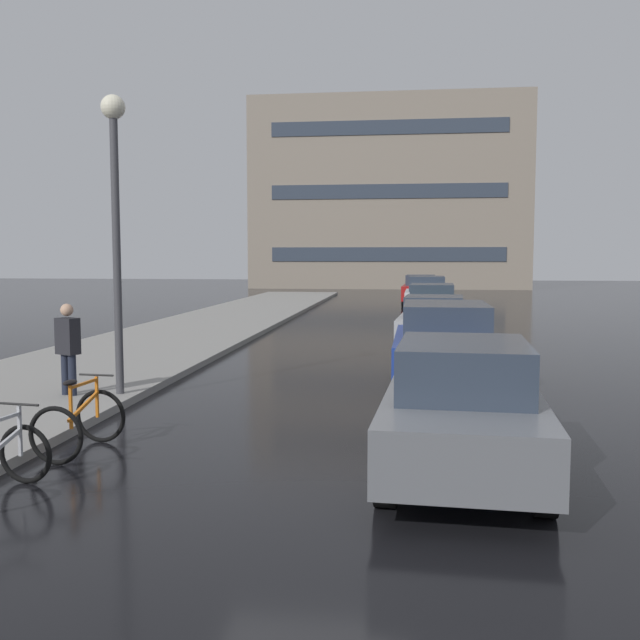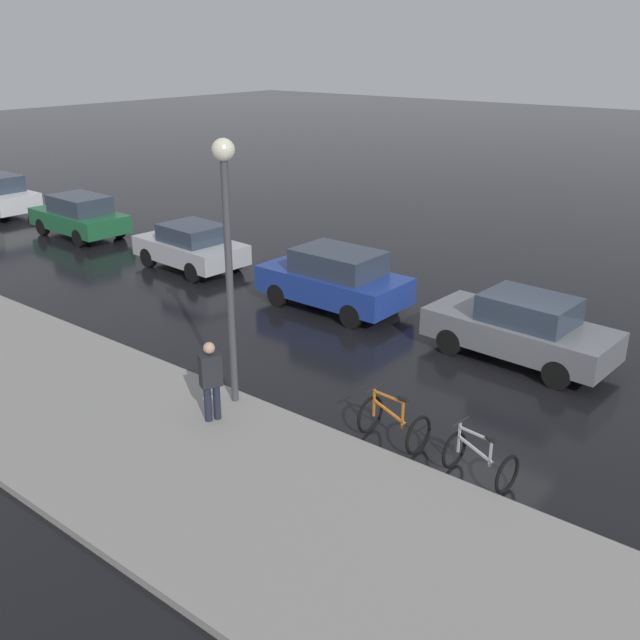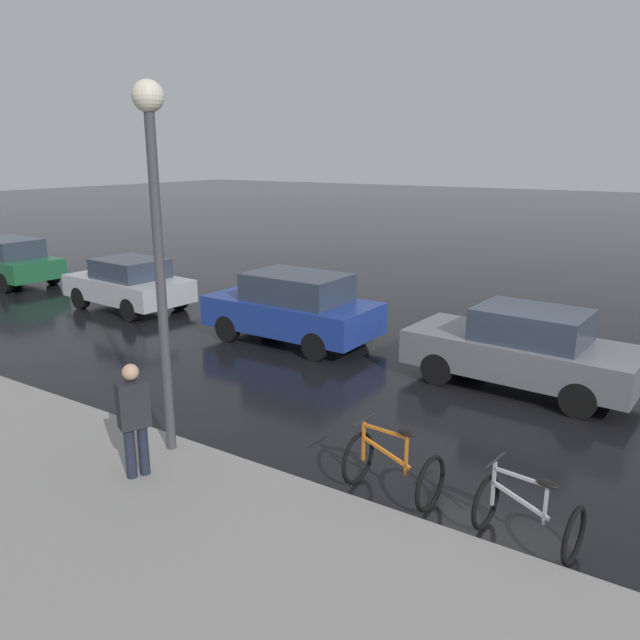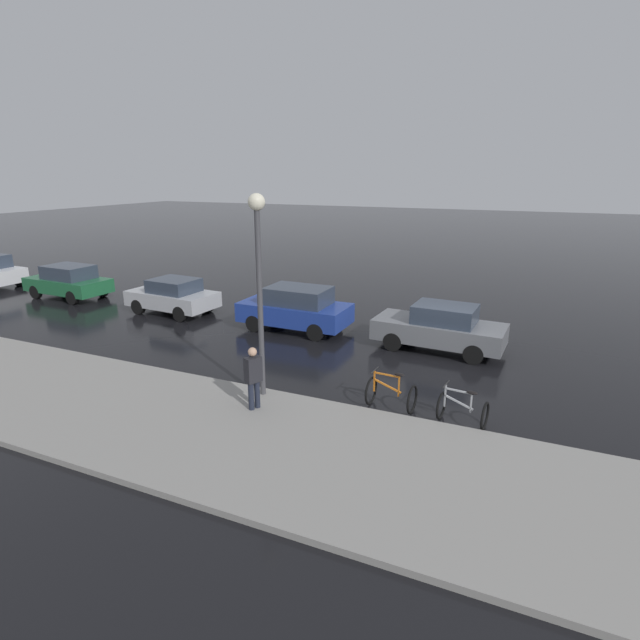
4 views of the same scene
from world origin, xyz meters
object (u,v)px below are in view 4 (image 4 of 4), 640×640
bicycle_second (391,394)px  car_blue (296,308)px  car_grey (440,328)px  pedestrian (253,377)px  car_silver (173,296)px  streetlamp (259,264)px  bicycle_nearest (463,409)px  car_green (68,281)px

bicycle_second → car_blue: car_blue is taller
car_grey → pedestrian: size_ratio=2.51×
car_blue → car_silver: bearing=90.0°
pedestrian → streetlamp: 2.78m
bicycle_second → bicycle_nearest: bearing=-93.2°
car_green → bicycle_nearest: bearing=-105.2°
bicycle_nearest → streetlamp: bearing=98.1°
bicycle_nearest → pedestrian: size_ratio=0.67×
car_grey → car_silver: size_ratio=1.12×
car_grey → car_blue: (0.07, 5.45, 0.06)m
pedestrian → car_blue: bearing=18.0°
bicycle_second → streetlamp: bearing=104.0°
car_blue → streetlamp: (-5.78, -1.91, 2.77)m
car_silver → car_green: 6.36m
car_grey → car_green: size_ratio=1.05×
car_grey → car_silver: car_grey is taller
bicycle_second → streetlamp: size_ratio=0.23×
bicycle_nearest → car_green: 19.87m
car_blue → pedestrian: (-6.62, -2.15, 0.13)m
bicycle_second → car_silver: 12.09m
bicycle_nearest → pedestrian: 5.11m
car_green → car_grey: bearing=-90.7°
streetlamp → car_grey: bearing=-31.8°
car_grey → car_green: 17.65m
car_silver → car_green: car_green is taller
bicycle_second → car_blue: size_ratio=0.29×
bicycle_second → car_grey: car_grey is taller
car_grey → car_silver: 11.29m
car_green → car_silver: bearing=-91.3°
car_blue → car_green: car_blue is taller
car_grey → bicycle_nearest: bearing=-163.1°
car_grey → streetlamp: (-5.72, 3.54, 2.84)m
car_grey → car_silver: bearing=89.7°
bicycle_nearest → car_green: size_ratio=0.28×
bicycle_nearest → bicycle_second: 1.79m
car_blue → streetlamp: size_ratio=0.78×
bicycle_second → car_grey: 4.92m
car_silver → car_green: size_ratio=0.94×
car_blue → car_silver: 5.83m
car_grey → pedestrian: 7.34m
car_silver → streetlamp: 10.08m
pedestrian → car_grey: bearing=-26.8°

